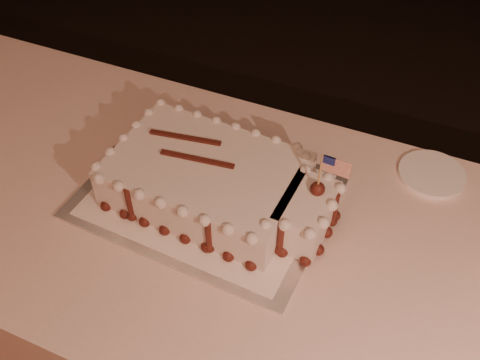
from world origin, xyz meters
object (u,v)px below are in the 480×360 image
at_px(sheet_cake, 218,183).
at_px(side_plate, 432,174).
at_px(banquet_table, 289,333).
at_px(cake_board, 207,196).

distance_m(sheet_cake, side_plate, 0.50).
relative_size(sheet_cake, side_plate, 3.36).
height_order(banquet_table, sheet_cake, sheet_cake).
height_order(sheet_cake, side_plate, sheet_cake).
height_order(banquet_table, cake_board, cake_board).
relative_size(banquet_table, sheet_cake, 4.63).
distance_m(banquet_table, cake_board, 0.45).
bearing_deg(banquet_table, sheet_cake, 168.39).
bearing_deg(cake_board, side_plate, 33.57).
xyz_separation_m(banquet_table, cake_board, (-0.24, 0.04, 0.38)).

